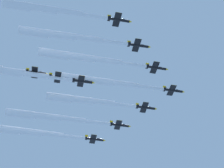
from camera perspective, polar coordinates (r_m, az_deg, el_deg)
The scene contains 8 objects.
jet_lead at distance 239.26m, azimuth -1.47°, elevation 0.34°, with size 13.03×57.77×4.38m.
jet_port_inner at distance 245.57m, azimuth -3.28°, elevation -1.68°, with size 11.95×51.46×4.27m.
jet_starboard_inner at distance 231.53m, azimuth -3.40°, elevation 2.87°, with size 13.40×56.75×4.34m.
jet_port_mid at distance 251.72m, azimuth -7.03°, elevation -3.41°, with size 12.96×58.75×4.36m.
jet_starboard_mid at distance 223.67m, azimuth -5.45°, elevation 5.17°, with size 12.53×55.41×4.33m.
jet_port_outer at distance 259.95m, azimuth -8.68°, elevation -5.02°, with size 12.21×53.11×4.33m.
jet_starboard_outer at distance 216.90m, azimuth -7.23°, elevation 7.90°, with size 12.62×51.76×4.36m.
jet_trail_port at distance 238.04m, azimuth -10.84°, elevation 1.26°, with size 12.62×54.85×4.35m.
Camera 1 is at (-147.51, 4.03, 1.75)m, focal length 86.47 mm.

